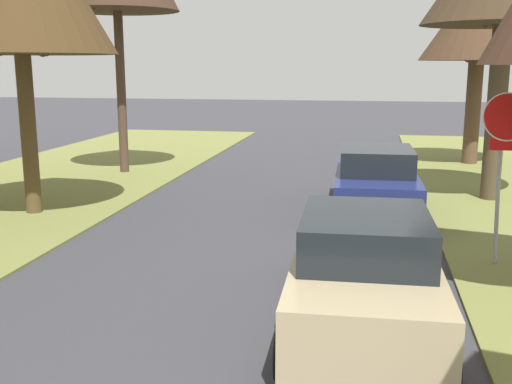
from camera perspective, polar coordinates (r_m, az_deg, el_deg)
stop_sign_far at (r=10.99m, az=22.25°, el=4.38°), size 0.81×0.56×2.94m
street_tree_right_far at (r=22.48m, az=20.20°, el=15.03°), size 3.89×3.89×6.44m
parked_sedan_tan at (r=8.26m, az=10.07°, el=-7.47°), size 2.05×4.45×1.57m
parked_sedan_navy at (r=14.44m, az=11.13°, el=0.81°), size 2.05×4.45×1.57m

